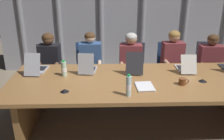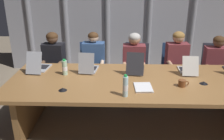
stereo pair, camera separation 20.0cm
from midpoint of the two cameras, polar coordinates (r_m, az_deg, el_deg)
ground_plane at (r=3.73m, az=4.24°, el=-12.51°), size 11.12×11.12×0.00m
conference_table at (r=3.44m, az=4.50°, el=-4.46°), size 3.58×1.32×0.72m
curtain_backdrop at (r=5.47m, az=2.05°, el=15.05°), size 5.56×0.17×2.97m
laptop_left_end at (r=3.82m, az=-18.64°, el=0.45°), size 0.27×0.48×0.33m
laptop_left_mid at (r=3.65m, az=-7.29°, el=0.47°), size 0.27×0.41×0.32m
laptop_center at (r=3.65m, az=3.72°, el=0.64°), size 0.30×0.47×0.33m
laptop_right_mid at (r=3.81m, az=15.34°, el=0.67°), size 0.24×0.43×0.28m
office_chair_left_end at (r=4.65m, az=-15.35°, el=-1.40°), size 0.60×0.61×0.91m
office_chair_left_mid at (r=4.53m, az=-6.59°, el=-1.25°), size 0.60×0.60×0.93m
office_chair_center at (r=4.53m, az=3.37°, el=-1.19°), size 0.60×0.61×0.92m
office_chair_right_mid at (r=4.64m, az=11.78°, el=-1.09°), size 0.60×0.61×0.91m
office_chair_right_end at (r=4.87m, az=20.42°, el=-0.91°), size 0.60×0.60×0.92m
person_left_end at (r=4.39m, az=-15.87°, el=1.72°), size 0.41×0.57×1.16m
person_left_mid at (r=4.28m, az=-6.43°, el=1.78°), size 0.39×0.55×1.17m
person_center at (r=4.28m, az=3.10°, el=2.00°), size 0.41×0.55×1.15m
person_right_mid at (r=4.40m, az=12.96°, el=2.21°), size 0.40×0.56×1.19m
person_right_end at (r=4.63m, az=21.15°, el=1.74°), size 0.43×0.56×1.12m
water_bottle_primary at (r=2.88m, az=1.90°, el=-3.82°), size 0.07×0.07×0.27m
water_bottle_secondary at (r=3.55m, az=-12.78°, el=0.27°), size 0.08×0.08×0.23m
coffee_mug_near at (r=3.31m, az=14.50°, el=-2.63°), size 0.14×0.09×0.09m
conference_mic_left_side at (r=3.10m, az=-12.88°, el=-4.70°), size 0.11×0.11×0.03m
conference_mic_middle at (r=3.49m, az=18.92°, el=-2.32°), size 0.11×0.11×0.03m
spiral_notepad at (r=3.15m, az=5.88°, el=-3.94°), size 0.24×0.32×0.03m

